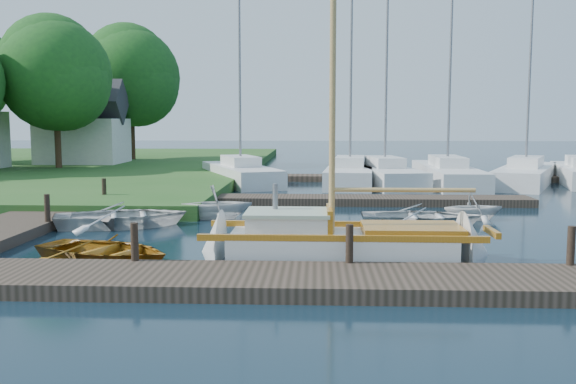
{
  "coord_description": "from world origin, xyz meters",
  "views": [
    {
      "loc": [
        0.82,
        -18.08,
        3.26
      ],
      "look_at": [
        0.0,
        0.0,
        1.2
      ],
      "focal_mm": 40.0,
      "sensor_mm": 36.0,
      "label": 1
    }
  ],
  "objects_px": {
    "house_c": "(83,130)",
    "dinghy": "(104,246)",
    "mooring_post_5": "(104,189)",
    "marina_boat_1": "(350,173)",
    "marina_boat_3": "(447,173)",
    "tender_c": "(421,214)",
    "tender_b": "(217,200)",
    "tender_a": "(122,213)",
    "sailboat": "(348,248)",
    "marina_boat_0": "(241,172)",
    "mooring_post_4": "(47,208)",
    "tree_3": "(56,74)",
    "mooring_post_2": "(349,244)",
    "tree_7": "(131,76)",
    "marina_boat_4": "(526,174)",
    "mooring_post_1": "(135,242)",
    "mooring_post_3": "(571,246)",
    "tender_d": "(473,204)",
    "marina_boat_2": "(385,173)"
  },
  "relations": [
    {
      "from": "mooring_post_1",
      "to": "mooring_post_4",
      "type": "height_order",
      "value": "same"
    },
    {
      "from": "mooring_post_1",
      "to": "dinghy",
      "type": "relative_size",
      "value": 0.24
    },
    {
      "from": "tree_3",
      "to": "mooring_post_2",
      "type": "bearing_deg",
      "value": -56.08
    },
    {
      "from": "marina_boat_2",
      "to": "tender_d",
      "type": "bearing_deg",
      "value": 179.47
    },
    {
      "from": "marina_boat_4",
      "to": "house_c",
      "type": "height_order",
      "value": "marina_boat_4"
    },
    {
      "from": "mooring_post_1",
      "to": "mooring_post_5",
      "type": "relative_size",
      "value": 1.0
    },
    {
      "from": "mooring_post_5",
      "to": "house_c",
      "type": "height_order",
      "value": "house_c"
    },
    {
      "from": "marina_boat_3",
      "to": "tender_c",
      "type": "bearing_deg",
      "value": 165.87
    },
    {
      "from": "house_c",
      "to": "dinghy",
      "type": "bearing_deg",
      "value": -68.93
    },
    {
      "from": "tender_c",
      "to": "marina_boat_3",
      "type": "distance_m",
      "value": 13.57
    },
    {
      "from": "sailboat",
      "to": "marina_boat_0",
      "type": "xyz_separation_m",
      "value": [
        -4.6,
        18.06,
        0.23
      ]
    },
    {
      "from": "mooring_post_3",
      "to": "tender_a",
      "type": "xyz_separation_m",
      "value": [
        -11.11,
        5.96,
        -0.29
      ]
    },
    {
      "from": "marina_boat_1",
      "to": "mooring_post_4",
      "type": "bearing_deg",
      "value": 150.97
    },
    {
      "from": "mooring_post_4",
      "to": "tender_a",
      "type": "relative_size",
      "value": 0.2
    },
    {
      "from": "tender_d",
      "to": "house_c",
      "type": "bearing_deg",
      "value": 34.84
    },
    {
      "from": "marina_boat_1",
      "to": "tender_a",
      "type": "bearing_deg",
      "value": 154.87
    },
    {
      "from": "tender_a",
      "to": "tree_3",
      "type": "bearing_deg",
      "value": 9.43
    },
    {
      "from": "dinghy",
      "to": "house_c",
      "type": "distance_m",
      "value": 27.73
    },
    {
      "from": "tree_7",
      "to": "marina_boat_2",
      "type": "bearing_deg",
      "value": -36.6
    },
    {
      "from": "tree_7",
      "to": "tender_b",
      "type": "bearing_deg",
      "value": -67.8
    },
    {
      "from": "tender_b",
      "to": "tree_7",
      "type": "bearing_deg",
      "value": 10.79
    },
    {
      "from": "sailboat",
      "to": "tender_b",
      "type": "bearing_deg",
      "value": 121.94
    },
    {
      "from": "mooring_post_4",
      "to": "dinghy",
      "type": "relative_size",
      "value": 0.24
    },
    {
      "from": "mooring_post_1",
      "to": "marina_boat_0",
      "type": "distance_m",
      "value": 19.36
    },
    {
      "from": "mooring_post_1",
      "to": "mooring_post_3",
      "type": "height_order",
      "value": "same"
    },
    {
      "from": "mooring_post_4",
      "to": "tree_3",
      "type": "relative_size",
      "value": 0.09
    },
    {
      "from": "mooring_post_2",
      "to": "dinghy",
      "type": "relative_size",
      "value": 0.24
    },
    {
      "from": "sailboat",
      "to": "tender_d",
      "type": "bearing_deg",
      "value": 55.82
    },
    {
      "from": "mooring_post_3",
      "to": "tender_b",
      "type": "xyz_separation_m",
      "value": [
        -8.46,
        7.67,
        -0.09
      ]
    },
    {
      "from": "sailboat",
      "to": "mooring_post_5",
      "type": "bearing_deg",
      "value": 134.35
    },
    {
      "from": "tender_b",
      "to": "marina_boat_0",
      "type": "height_order",
      "value": "marina_boat_0"
    },
    {
      "from": "sailboat",
      "to": "marina_boat_4",
      "type": "relative_size",
      "value": 0.98
    },
    {
      "from": "tender_b",
      "to": "marina_boat_4",
      "type": "bearing_deg",
      "value": -60.99
    },
    {
      "from": "marina_boat_1",
      "to": "marina_boat_3",
      "type": "bearing_deg",
      "value": -80.64
    },
    {
      "from": "sailboat",
      "to": "tender_a",
      "type": "distance_m",
      "value": 8.11
    },
    {
      "from": "tree_7",
      "to": "marina_boat_3",
      "type": "bearing_deg",
      "value": -30.6
    },
    {
      "from": "marina_boat_2",
      "to": "tender_a",
      "type": "bearing_deg",
      "value": 135.38
    },
    {
      "from": "mooring_post_1",
      "to": "mooring_post_4",
      "type": "xyz_separation_m",
      "value": [
        -4.0,
        5.0,
        0.0
      ]
    },
    {
      "from": "sailboat",
      "to": "tree_7",
      "type": "bearing_deg",
      "value": 114.37
    },
    {
      "from": "mooring_post_1",
      "to": "dinghy",
      "type": "height_order",
      "value": "mooring_post_1"
    },
    {
      "from": "mooring_post_1",
      "to": "tree_3",
      "type": "distance_m",
      "value": 26.05
    },
    {
      "from": "mooring_post_4",
      "to": "tender_b",
      "type": "relative_size",
      "value": 0.35
    },
    {
      "from": "tender_b",
      "to": "tender_a",
      "type": "bearing_deg",
      "value": 111.45
    },
    {
      "from": "mooring_post_3",
      "to": "marina_boat_4",
      "type": "bearing_deg",
      "value": 74.83
    },
    {
      "from": "mooring_post_5",
      "to": "marina_boat_1",
      "type": "bearing_deg",
      "value": 44.05
    },
    {
      "from": "sailboat",
      "to": "tender_c",
      "type": "distance_m",
      "value": 5.71
    },
    {
      "from": "mooring_post_3",
      "to": "sailboat",
      "type": "bearing_deg",
      "value": 163.8
    },
    {
      "from": "mooring_post_2",
      "to": "marina_boat_3",
      "type": "distance_m",
      "value": 20.44
    },
    {
      "from": "mooring_post_1",
      "to": "marina_boat_2",
      "type": "xyz_separation_m",
      "value": [
        7.21,
        19.01,
        -0.13
      ]
    },
    {
      "from": "mooring_post_3",
      "to": "tender_b",
      "type": "height_order",
      "value": "tender_b"
    }
  ]
}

